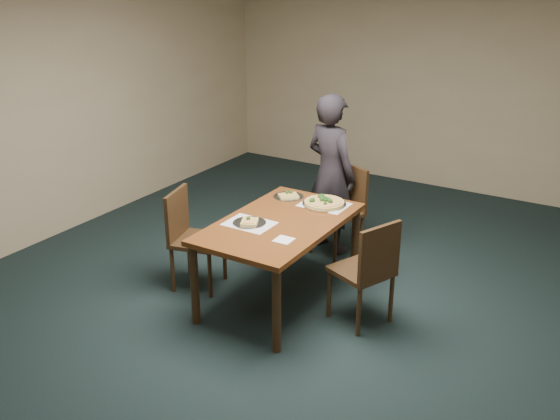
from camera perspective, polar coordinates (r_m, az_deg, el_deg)
The scene contains 13 objects.
ground at distance 5.27m, azimuth -0.32°, elevation -10.13°, with size 8.00×8.00×0.00m, color black.
room_shell at distance 4.60m, azimuth -0.36°, elevation 8.64°, with size 8.00×8.00×8.00m.
dining_table at distance 5.29m, azimuth -0.00°, elevation -1.93°, with size 0.90×1.50×0.75m.
chair_far at distance 6.27m, azimuth 5.79°, elevation 0.41°, with size 0.54×0.54×0.91m.
chair_left at distance 5.66m, azimuth -8.27°, elevation -2.10°, with size 0.51×0.51×0.91m.
chair_right at distance 5.04m, azimuth 8.08°, elevation -5.20°, with size 0.55×0.55×0.91m.
diner at distance 6.26m, azimuth 4.66°, elevation 3.31°, with size 0.59×0.39×1.63m, color black.
placemat_main at distance 5.62m, azimuth 4.06°, elevation 0.49°, with size 0.42×0.32×0.00m, color white.
placemat_near at distance 5.21m, azimuth -2.81°, elevation -1.25°, with size 0.40×0.30×0.00m, color white.
pizza_pan at distance 5.61m, azimuth 4.04°, elevation 0.72°, with size 0.40×0.40×0.07m.
slice_plate_near at distance 5.20m, azimuth -2.82°, elevation -1.12°, with size 0.28×0.28×0.06m.
slice_plate_far at distance 5.78m, azimuth 0.79°, elevation 1.29°, with size 0.28×0.28×0.06m.
napkin at distance 4.89m, azimuth 0.35°, elevation -2.76°, with size 0.14×0.14×0.01m, color white.
Camera 1 is at (2.35, -3.81, 2.78)m, focal length 40.00 mm.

